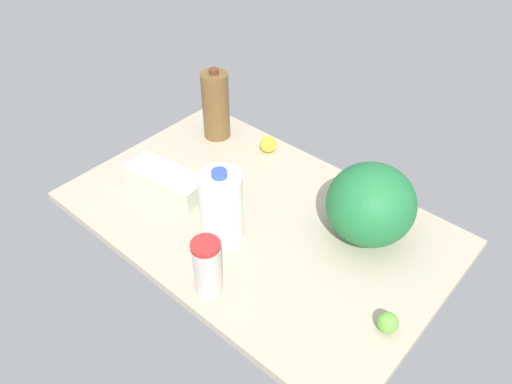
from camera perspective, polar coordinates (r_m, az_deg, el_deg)
countertop at (r=160.30cm, az=0.00°, el=-3.12°), size 120.00×76.00×3.00cm
watermelon at (r=148.90cm, az=12.98°, el=-1.39°), size 26.21×26.21×24.32cm
tumbler_cup at (r=133.53cm, az=-5.59°, el=-8.48°), size 7.83×7.83×17.54cm
egg_carton at (r=169.42cm, az=-10.26°, el=1.30°), size 29.36×15.21×7.52cm
milk_jug at (r=145.57cm, az=-3.99°, el=-1.68°), size 12.79×12.79×24.74cm
chocolate_milk_jug at (r=188.81cm, az=-4.62°, el=9.85°), size 10.13×10.13×27.88cm
lime_near_front at (r=133.82cm, az=14.81°, el=-14.21°), size 5.46×5.46×5.46cm
lemon_loose at (r=184.71cm, az=1.41°, el=5.46°), size 6.07×6.07×6.07cm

